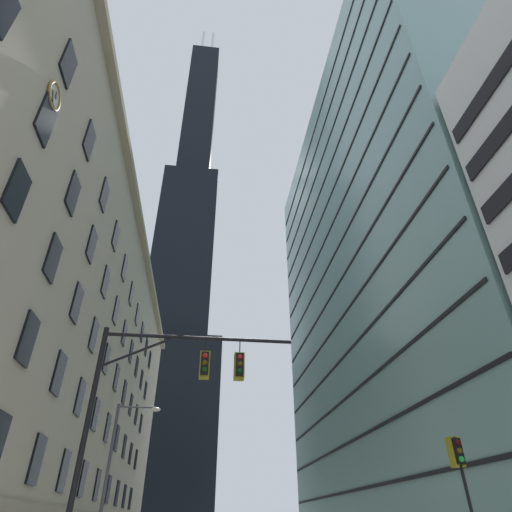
% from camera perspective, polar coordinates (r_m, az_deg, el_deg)
% --- Properties ---
extents(station_building, '(13.38, 67.04, 28.15)m').
position_cam_1_polar(station_building, '(42.64, -26.68, -11.88)').
color(station_building, '#BCAF93').
rests_on(station_building, ground).
extents(dark_skyscraper, '(24.59, 24.59, 193.09)m').
position_cam_1_polar(dark_skyscraper, '(123.81, -10.21, -4.92)').
color(dark_skyscraper, black).
rests_on(dark_skyscraper, ground).
extents(glass_office_midrise, '(18.74, 50.10, 56.71)m').
position_cam_1_polar(glass_office_midrise, '(55.08, 19.31, -1.26)').
color(glass_office_midrise, gray).
rests_on(glass_office_midrise, ground).
extents(traffic_signal_mast, '(7.61, 0.63, 7.77)m').
position_cam_1_polar(traffic_signal_mast, '(16.90, -11.15, -17.06)').
color(traffic_signal_mast, black).
rests_on(traffic_signal_mast, sidewalk_left).
extents(traffic_light_near_right, '(0.40, 0.63, 4.01)m').
position_cam_1_polar(traffic_light_near_right, '(18.99, 25.67, -23.54)').
color(traffic_light_near_right, black).
rests_on(traffic_light_near_right, sidewalk_right).
extents(street_lamppost, '(2.46, 0.32, 7.04)m').
position_cam_1_polar(street_lamppost, '(26.24, -18.25, -24.48)').
color(street_lamppost, '#47474C').
rests_on(street_lamppost, sidewalk_left).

